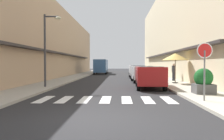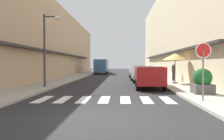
{
  "view_description": "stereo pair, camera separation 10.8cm",
  "coord_description": "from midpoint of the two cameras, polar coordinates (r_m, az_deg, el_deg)",
  "views": [
    {
      "loc": [
        0.66,
        -6.81,
        1.64
      ],
      "look_at": [
        -0.16,
        16.75,
        1.04
      ],
      "focal_mm": 37.95,
      "sensor_mm": 36.0,
      "label": 1
    },
    {
      "loc": [
        0.76,
        -6.8,
        1.64
      ],
      "look_at": [
        -0.16,
        16.75,
        1.04
      ],
      "focal_mm": 37.95,
      "sensor_mm": 36.0,
      "label": 2
    }
  ],
  "objects": [
    {
      "name": "ground_plane",
      "position": [
        27.22,
        0.48,
        -1.99
      ],
      "size": [
        111.97,
        111.97,
        0.0
      ],
      "primitive_type": "plane",
      "color": "#232326"
    },
    {
      "name": "sidewalk_left",
      "position": [
        27.78,
        -9.68,
        -1.81
      ],
      "size": [
        2.44,
        71.25,
        0.12
      ],
      "primitive_type": "cube",
      "color": "#9E998E",
      "rests_on": "ground_plane"
    },
    {
      "name": "sidewalk_right",
      "position": [
        27.53,
        10.73,
        -1.85
      ],
      "size": [
        2.44,
        71.25,
        0.12
      ],
      "primitive_type": "cube",
      "color": "#ADA899",
      "rests_on": "ground_plane"
    },
    {
      "name": "building_row_left",
      "position": [
        30.29,
        -16.06,
        6.18
      ],
      "size": [
        5.5,
        47.81,
        8.32
      ],
      "color": "tan",
      "rests_on": "ground_plane"
    },
    {
      "name": "building_row_right",
      "position": [
        30.06,
        17.44,
        9.27
      ],
      "size": [
        5.5,
        47.81,
        11.52
      ],
      "color": "beige",
      "rests_on": "ground_plane"
    },
    {
      "name": "crosswalk",
      "position": [
        10.9,
        -1.79,
        -7.14
      ],
      "size": [
        6.15,
        2.2,
        0.01
      ],
      "color": "silver",
      "rests_on": "ground_plane"
    },
    {
      "name": "parked_car_near",
      "position": [
        15.89,
        8.92,
        -1.13
      ],
      "size": [
        1.95,
        4.24,
        1.47
      ],
      "color": "maroon",
      "rests_on": "ground_plane"
    },
    {
      "name": "parked_car_mid",
      "position": [
        21.38,
        7.13,
        -0.47
      ],
      "size": [
        1.91,
        4.32,
        1.47
      ],
      "color": "silver",
      "rests_on": "ground_plane"
    },
    {
      "name": "parked_car_far",
      "position": [
        27.65,
        5.96,
        -0.03
      ],
      "size": [
        1.82,
        4.35,
        1.47
      ],
      "color": "silver",
      "rests_on": "ground_plane"
    },
    {
      "name": "delivery_van",
      "position": [
        38.68,
        -2.76,
        1.12
      ],
      "size": [
        2.05,
        5.42,
        2.37
      ],
      "color": "#33598C",
      "rests_on": "ground_plane"
    },
    {
      "name": "round_street_sign",
      "position": [
        10.45,
        21.14,
        3.1
      ],
      "size": [
        0.65,
        0.07,
        2.4
      ],
      "color": "slate",
      "rests_on": "sidewalk_right"
    },
    {
      "name": "street_lamp",
      "position": [
        16.38,
        -15.37,
        6.53
      ],
      "size": [
        1.19,
        0.28,
        4.81
      ],
      "color": "#38383D",
      "rests_on": "sidewalk_left"
    },
    {
      "name": "cafe_umbrella",
      "position": [
        19.38,
        14.86,
        3.08
      ],
      "size": [
        2.11,
        2.11,
        2.37
      ],
      "color": "#262626",
      "rests_on": "sidewalk_right"
    },
    {
      "name": "planter_corner",
      "position": [
        12.99,
        20.95,
        -2.6
      ],
      "size": [
        0.98,
        0.98,
        1.3
      ],
      "color": "#4C4C4C",
      "rests_on": "sidewalk_right"
    },
    {
      "name": "pedestrian_walking_near",
      "position": [
        22.1,
        14.5,
        -0.41
      ],
      "size": [
        0.34,
        0.34,
        1.56
      ],
      "rotation": [
        0.0,
        0.0,
        2.33
      ],
      "color": "#282B33",
      "rests_on": "sidewalk_right"
    }
  ]
}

